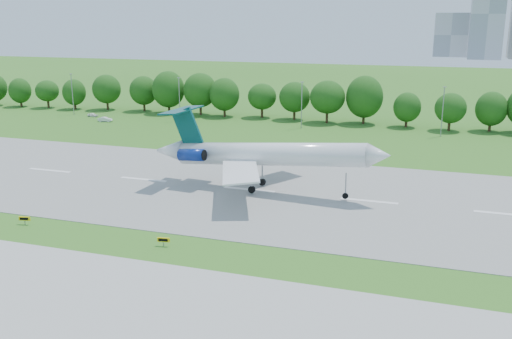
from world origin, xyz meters
name	(u,v)px	position (x,y,z in m)	size (l,w,h in m)	color
ground	(55,227)	(0.00, 0.00, 0.00)	(600.00, 600.00, 0.00)	#2F661B
runway	(144,180)	(0.00, 25.00, 0.04)	(400.00, 45.00, 0.08)	gray
tree_line	(259,98)	(0.00, 92.00, 6.19)	(288.40, 8.40, 10.40)	#382314
light_poles	(238,101)	(-2.50, 82.00, 6.34)	(175.90, 0.25, 12.19)	gray
airliner	(258,153)	(21.47, 25.14, 6.46)	(41.23, 29.88, 13.19)	white
taxi_sign_left	(25,219)	(-4.50, -0.57, 0.86)	(1.66, 0.51, 1.16)	gray
taxi_sign_right	(163,240)	(17.60, -1.58, 0.85)	(1.65, 0.43, 1.15)	gray
service_vehicle_a	(105,119)	(-39.53, 74.57, 0.65)	(1.37, 3.92, 1.29)	silver
service_vehicle_b	(93,115)	(-47.56, 80.61, 0.55)	(1.29, 3.20, 1.09)	white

